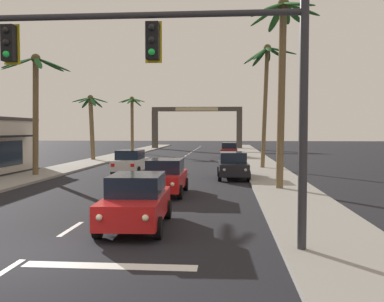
# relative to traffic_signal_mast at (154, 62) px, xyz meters

# --- Properties ---
(ground_plane) EXTENTS (220.00, 220.00, 0.00)m
(ground_plane) POSITION_rel_traffic_signal_mast_xyz_m (-3.02, -0.69, -4.79)
(ground_plane) COLOR black
(sidewalk_right) EXTENTS (3.20, 110.00, 0.14)m
(sidewalk_right) POSITION_rel_traffic_signal_mast_xyz_m (4.78, 19.31, -4.72)
(sidewalk_right) COLOR gray
(sidewalk_right) RESTS_ON ground
(sidewalk_left) EXTENTS (3.20, 110.00, 0.14)m
(sidewalk_left) POSITION_rel_traffic_signal_mast_xyz_m (-10.82, 19.31, -4.72)
(sidewalk_left) COLOR gray
(sidewalk_left) RESTS_ON ground
(lane_markings) EXTENTS (4.28, 89.72, 0.01)m
(lane_markings) POSITION_rel_traffic_signal_mast_xyz_m (-2.58, 19.88, -4.79)
(lane_markings) COLOR silver
(lane_markings) RESTS_ON ground
(traffic_signal_mast) EXTENTS (11.28, 0.41, 6.66)m
(traffic_signal_mast) POSITION_rel_traffic_signal_mast_xyz_m (0.00, 0.00, 0.00)
(traffic_signal_mast) COLOR #2D2D33
(traffic_signal_mast) RESTS_ON ground
(sedan_lead_at_stop_bar) EXTENTS (2.08, 4.50, 1.68)m
(sedan_lead_at_stop_bar) POSITION_rel_traffic_signal_mast_xyz_m (-1.03, 2.61, -3.94)
(sedan_lead_at_stop_bar) COLOR red
(sedan_lead_at_stop_bar) RESTS_ON ground
(sedan_third_in_queue) EXTENTS (1.96, 4.46, 1.68)m
(sedan_third_in_queue) POSITION_rel_traffic_signal_mast_xyz_m (-1.12, 9.63, -3.94)
(sedan_third_in_queue) COLOR red
(sedan_third_in_queue) RESTS_ON ground
(sedan_oncoming_far) EXTENTS (2.04, 4.49, 1.68)m
(sedan_oncoming_far) POSITION_rel_traffic_signal_mast_xyz_m (-4.92, 18.95, -3.94)
(sedan_oncoming_far) COLOR silver
(sedan_oncoming_far) RESTS_ON ground
(sedan_parked_nearest_kerb) EXTENTS (2.05, 4.49, 1.68)m
(sedan_parked_nearest_kerb) POSITION_rel_traffic_signal_mast_xyz_m (2.14, 36.86, -3.94)
(sedan_parked_nearest_kerb) COLOR maroon
(sedan_parked_nearest_kerb) RESTS_ON ground
(sedan_parked_mid_kerb) EXTENTS (2.07, 4.50, 1.68)m
(sedan_parked_mid_kerb) POSITION_rel_traffic_signal_mast_xyz_m (2.23, 16.45, -3.94)
(sedan_parked_mid_kerb) COLOR black
(sedan_parked_mid_kerb) RESTS_ON ground
(palm_left_second) EXTENTS (4.63, 4.23, 8.05)m
(palm_left_second) POSITION_rel_traffic_signal_mast_xyz_m (-10.65, 16.57, 0.83)
(palm_left_second) COLOR brown
(palm_left_second) RESTS_ON ground
(palm_left_third) EXTENTS (3.56, 3.43, 6.58)m
(palm_left_third) POSITION_rel_traffic_signal_mast_xyz_m (-11.66, 31.18, -0.35)
(palm_left_third) COLOR brown
(palm_left_third) RESTS_ON ground
(palm_left_farthest) EXTENTS (3.56, 3.51, 7.55)m
(palm_left_farthest) POSITION_rel_traffic_signal_mast_xyz_m (-10.76, 45.81, 0.31)
(palm_left_farthest) COLOR brown
(palm_left_farthest) RESTS_ON ground
(palm_right_second) EXTENTS (3.63, 3.71, 9.65)m
(palm_right_second) POSITION_rel_traffic_signal_mast_xyz_m (4.59, 11.26, 2.03)
(palm_right_second) COLOR brown
(palm_right_second) RESTS_ON ground
(palm_right_third) EXTENTS (4.19, 4.46, 9.76)m
(palm_right_third) POSITION_rel_traffic_signal_mast_xyz_m (4.89, 23.30, 2.49)
(palm_right_third) COLOR brown
(palm_right_third) RESTS_ON ground
(town_gateway_arch) EXTENTS (14.73, 0.90, 6.82)m
(town_gateway_arch) POSITION_rel_traffic_signal_mast_xyz_m (-3.02, 59.13, -0.38)
(town_gateway_arch) COLOR #423D38
(town_gateway_arch) RESTS_ON ground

